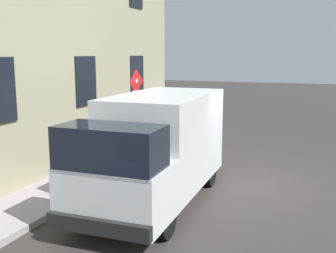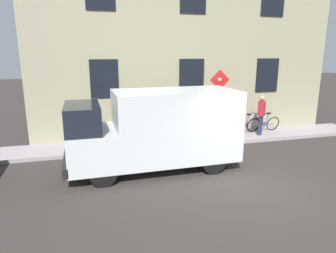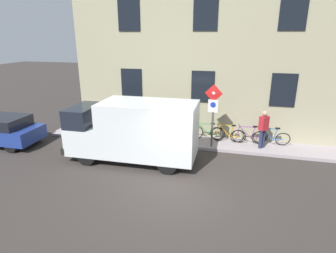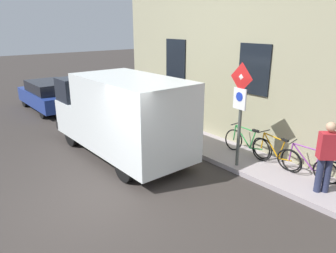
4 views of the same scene
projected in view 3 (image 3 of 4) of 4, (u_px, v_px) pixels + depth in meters
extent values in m
plane|color=#352F2C|center=(180.00, 190.00, 9.48)|extent=(80.00, 80.00, 0.00)
cube|color=#A09599|center=(199.00, 142.00, 13.50)|extent=(1.61, 15.24, 0.14)
cube|color=tan|center=(205.00, 54.00, 13.30)|extent=(0.70, 13.24, 8.23)
cube|color=black|center=(283.00, 90.00, 12.58)|extent=(0.06, 1.10, 1.50)
cube|color=black|center=(203.00, 87.00, 13.42)|extent=(0.06, 1.10, 1.50)
cube|color=black|center=(132.00, 84.00, 14.27)|extent=(0.06, 1.10, 1.50)
cube|color=black|center=(294.00, 11.00, 11.55)|extent=(0.06, 1.10, 1.50)
cube|color=black|center=(206.00, 13.00, 12.40)|extent=(0.06, 1.10, 1.50)
cube|color=black|center=(129.00, 14.00, 13.24)|extent=(0.06, 1.10, 1.50)
cylinder|color=#474C47|center=(213.00, 118.00, 12.38)|extent=(0.09, 0.09, 2.71)
pyramid|color=silver|center=(214.00, 94.00, 11.97)|extent=(0.10, 0.50, 0.50)
pyramid|color=red|center=(214.00, 94.00, 11.97)|extent=(0.09, 0.56, 0.56)
cube|color=white|center=(213.00, 106.00, 12.16)|extent=(0.09, 0.44, 0.56)
cylinder|color=#1933B2|center=(213.00, 105.00, 12.12)|extent=(0.04, 0.24, 0.24)
cube|color=silver|center=(149.00, 129.00, 11.17)|extent=(2.07, 3.83, 2.18)
cube|color=silver|center=(91.00, 137.00, 11.90)|extent=(2.02, 1.43, 1.10)
cube|color=black|center=(84.00, 116.00, 11.67)|extent=(1.94, 1.01, 0.84)
cube|color=black|center=(76.00, 143.00, 12.18)|extent=(2.00, 0.19, 0.28)
cylinder|color=black|center=(86.00, 156.00, 11.19)|extent=(0.23, 0.76, 0.76)
cylinder|color=black|center=(106.00, 141.00, 12.82)|extent=(0.23, 0.76, 0.76)
cylinder|color=black|center=(167.00, 164.00, 10.47)|extent=(0.23, 0.76, 0.76)
cylinder|color=black|center=(177.00, 147.00, 12.10)|extent=(0.23, 0.76, 0.76)
cube|color=black|center=(0.00, 123.00, 13.12)|extent=(1.63, 2.41, 0.60)
cylinder|color=black|center=(11.00, 146.00, 12.39)|extent=(0.18, 0.60, 0.60)
cylinder|color=black|center=(35.00, 135.00, 13.82)|extent=(0.18, 0.60, 0.60)
torus|color=black|center=(259.00, 138.00, 12.93)|extent=(0.22, 0.67, 0.65)
torus|color=black|center=(283.00, 139.00, 12.75)|extent=(0.22, 0.67, 0.65)
cylinder|color=blue|center=(267.00, 134.00, 12.81)|extent=(0.08, 0.60, 0.60)
cylinder|color=blue|center=(269.00, 128.00, 12.71)|extent=(0.08, 0.73, 0.07)
cylinder|color=blue|center=(275.00, 135.00, 12.75)|extent=(0.05, 0.19, 0.55)
cylinder|color=blue|center=(278.00, 140.00, 12.80)|extent=(0.06, 0.43, 0.12)
cylinder|color=blue|center=(260.00, 133.00, 12.85)|extent=(0.04, 0.09, 0.50)
cube|color=black|center=(278.00, 128.00, 12.64)|extent=(0.09, 0.20, 0.06)
cylinder|color=#262626|center=(261.00, 127.00, 12.76)|extent=(0.46, 0.06, 0.03)
torus|color=black|center=(237.00, 136.00, 13.12)|extent=(0.24, 0.67, 0.66)
torus|color=black|center=(260.00, 137.00, 13.02)|extent=(0.24, 0.67, 0.66)
cylinder|color=purple|center=(245.00, 132.00, 13.02)|extent=(0.12, 0.60, 0.60)
cylinder|color=purple|center=(247.00, 127.00, 12.93)|extent=(0.14, 0.72, 0.07)
cylinder|color=purple|center=(253.00, 133.00, 12.99)|extent=(0.06, 0.19, 0.55)
cylinder|color=purple|center=(256.00, 138.00, 13.05)|extent=(0.10, 0.43, 0.12)
cylinder|color=purple|center=(238.00, 131.00, 13.04)|extent=(0.05, 0.09, 0.50)
cube|color=black|center=(255.00, 127.00, 12.89)|extent=(0.11, 0.21, 0.06)
cylinder|color=#262626|center=(239.00, 125.00, 12.95)|extent=(0.46, 0.09, 0.03)
torus|color=black|center=(217.00, 134.00, 13.48)|extent=(0.19, 0.67, 0.66)
torus|color=black|center=(239.00, 136.00, 13.12)|extent=(0.19, 0.67, 0.66)
cylinder|color=orange|center=(224.00, 130.00, 13.30)|extent=(0.11, 0.60, 0.60)
cylinder|color=orange|center=(226.00, 125.00, 13.19)|extent=(0.12, 0.73, 0.07)
cylinder|color=orange|center=(232.00, 132.00, 13.18)|extent=(0.06, 0.19, 0.55)
cylinder|color=orange|center=(234.00, 137.00, 13.20)|extent=(0.09, 0.43, 0.12)
cylinder|color=orange|center=(218.00, 129.00, 13.39)|extent=(0.05, 0.09, 0.50)
cube|color=black|center=(234.00, 125.00, 13.05)|extent=(0.10, 0.21, 0.06)
cylinder|color=#262626|center=(218.00, 123.00, 13.29)|extent=(0.46, 0.09, 0.03)
torus|color=black|center=(196.00, 132.00, 13.64)|extent=(0.13, 0.66, 0.66)
torus|color=black|center=(218.00, 134.00, 13.41)|extent=(0.13, 0.66, 0.66)
cylinder|color=green|center=(203.00, 129.00, 13.50)|extent=(0.04, 0.60, 0.60)
cylinder|color=green|center=(205.00, 124.00, 13.40)|extent=(0.05, 0.73, 0.07)
cylinder|color=green|center=(211.00, 130.00, 13.42)|extent=(0.04, 0.19, 0.55)
cylinder|color=green|center=(214.00, 135.00, 13.47)|extent=(0.04, 0.43, 0.12)
cylinder|color=green|center=(197.00, 128.00, 13.56)|extent=(0.04, 0.09, 0.50)
cube|color=black|center=(213.00, 124.00, 13.31)|extent=(0.08, 0.20, 0.06)
cylinder|color=#262626|center=(198.00, 122.00, 13.46)|extent=(0.46, 0.04, 0.03)
cylinder|color=#262B47|center=(263.00, 138.00, 12.57)|extent=(0.16, 0.16, 0.85)
cylinder|color=#262B47|center=(261.00, 139.00, 12.47)|extent=(0.16, 0.16, 0.85)
cube|color=#B3232C|center=(264.00, 123.00, 12.29)|extent=(0.47, 0.46, 0.62)
sphere|color=tan|center=(265.00, 113.00, 12.15)|extent=(0.22, 0.22, 0.22)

